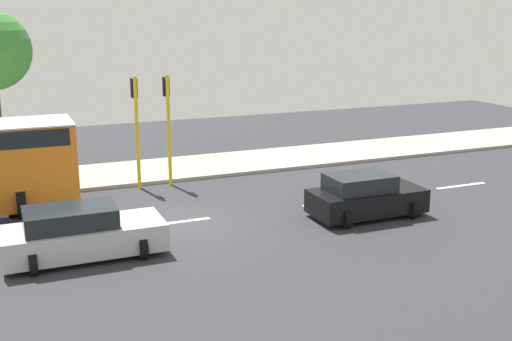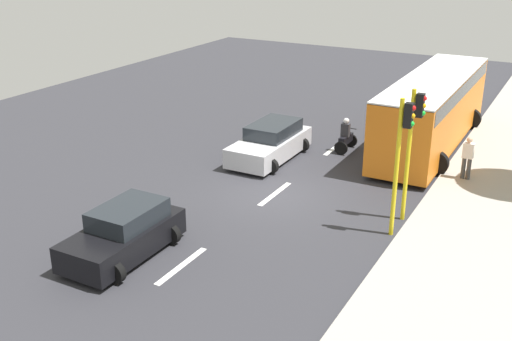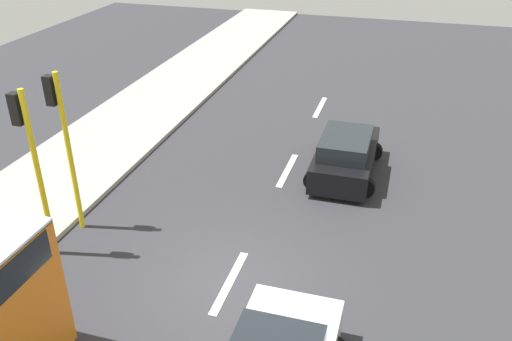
{
  "view_description": "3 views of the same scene",
  "coord_description": "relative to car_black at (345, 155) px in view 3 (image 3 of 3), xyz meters",
  "views": [
    {
      "loc": [
        -19.84,
        5.33,
        6.97
      ],
      "look_at": [
        -0.21,
        -2.85,
        1.59
      ],
      "focal_mm": 44.62,
      "sensor_mm": 36.0,
      "label": 1
    },
    {
      "loc": [
        9.47,
        -18.82,
        9.14
      ],
      "look_at": [
        0.31,
        -2.02,
        1.68
      ],
      "focal_mm": 43.46,
      "sensor_mm": 36.0,
      "label": 2
    },
    {
      "loc": [
        -3.52,
        9.66,
        8.56
      ],
      "look_at": [
        0.5,
        -3.95,
        0.97
      ],
      "focal_mm": 37.94,
      "sensor_mm": 36.0,
      "label": 3
    }
  ],
  "objects": [
    {
      "name": "car_black",
      "position": [
        0.0,
        0.0,
        0.0
      ],
      "size": [
        2.22,
        3.96,
        1.52
      ],
      "color": "black",
      "rests_on": "ground"
    },
    {
      "name": "traffic_light_midblock",
      "position": [
        6.71,
        6.42,
        2.22
      ],
      "size": [
        0.49,
        0.24,
        4.5
      ],
      "color": "yellow",
      "rests_on": "ground"
    },
    {
      "name": "ground_plane",
      "position": [
        1.86,
        6.24,
        -0.76
      ],
      "size": [
        40.0,
        60.0,
        0.1
      ],
      "primitive_type": "cube",
      "color": "#2D2D33"
    },
    {
      "name": "lane_stripe_mid",
      "position": [
        1.86,
        6.24,
        -0.7
      ],
      "size": [
        0.2,
        2.4,
        0.01
      ],
      "primitive_type": "cube",
      "color": "white",
      "rests_on": "ground"
    },
    {
      "name": "traffic_light_corner",
      "position": [
        6.71,
        5.13,
        2.22
      ],
      "size": [
        0.49,
        0.24,
        4.5
      ],
      "color": "yellow",
      "rests_on": "ground"
    },
    {
      "name": "lane_stripe_far_north",
      "position": [
        1.86,
        -5.76,
        -0.7
      ],
      "size": [
        0.2,
        2.4,
        0.01
      ],
      "primitive_type": "cube",
      "color": "white",
      "rests_on": "ground"
    },
    {
      "name": "lane_stripe_north",
      "position": [
        1.86,
        0.24,
        -0.7
      ],
      "size": [
        0.2,
        2.4,
        0.01
      ],
      "primitive_type": "cube",
      "color": "white",
      "rests_on": "ground"
    }
  ]
}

